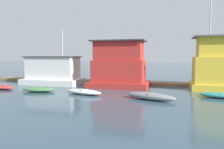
{
  "coord_description": "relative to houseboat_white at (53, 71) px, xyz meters",
  "views": [
    {
      "loc": [
        6.02,
        -22.69,
        3.3
      ],
      "look_at": [
        0.0,
        -1.0,
        1.4
      ],
      "focal_mm": 35.0,
      "sensor_mm": 36.0,
      "label": 1
    }
  ],
  "objects": [
    {
      "name": "houseboat_yellow",
      "position": [
        18.15,
        0.25,
        0.87
      ],
      "size": [
        5.62,
        3.98,
        9.51
      ],
      "color": "gold",
      "rests_on": "ground_plane"
    },
    {
      "name": "houseboat_white",
      "position": [
        0.0,
        0.0,
        0.0
      ],
      "size": [
        6.8,
        3.83,
        6.34
      ],
      "color": "white",
      "rests_on": "ground_plane"
    },
    {
      "name": "ground_plane",
      "position": [
        7.55,
        -0.17,
        -1.51
      ],
      "size": [
        200.0,
        200.0,
        0.0
      ],
      "primitive_type": "plane",
      "color": "#385160"
    },
    {
      "name": "mooring_post_far_left",
      "position": [
        15.81,
        1.49,
        -0.52
      ],
      "size": [
        0.26,
        0.26,
        1.97
      ],
      "primitive_type": "cylinder",
      "color": "#846B4C",
      "rests_on": "ground_plane"
    },
    {
      "name": "dinghy_white",
      "position": [
        6.21,
        -5.49,
        -1.29
      ],
      "size": [
        3.74,
        2.1,
        0.44
      ],
      "color": "white",
      "rests_on": "ground_plane"
    },
    {
      "name": "dinghy_grey",
      "position": [
        12.01,
        -6.4,
        -1.23
      ],
      "size": [
        4.12,
        2.37,
        0.55
      ],
      "color": "gray",
      "rests_on": "ground_plane"
    },
    {
      "name": "houseboat_red",
      "position": [
        8.04,
        -0.27,
        0.72
      ],
      "size": [
        6.31,
        3.93,
        4.95
      ],
      "color": "red",
      "rests_on": "ground_plane"
    },
    {
      "name": "mooring_post_far_right",
      "position": [
        -2.92,
        1.49,
        -0.45
      ],
      "size": [
        0.23,
        0.23,
        2.11
      ],
      "primitive_type": "cylinder",
      "color": "#846B4C",
      "rests_on": "ground_plane"
    },
    {
      "name": "mooring_post_near_left",
      "position": [
        -4.52,
        1.49,
        -0.82
      ],
      "size": [
        0.28,
        0.28,
        1.37
      ],
      "primitive_type": "cylinder",
      "color": "brown",
      "rests_on": "ground_plane"
    },
    {
      "name": "dinghy_teal",
      "position": [
        17.29,
        -4.22,
        -1.29
      ],
      "size": [
        3.35,
        1.81,
        0.44
      ],
      "color": "teal",
      "rests_on": "ground_plane"
    },
    {
      "name": "dock_walkway",
      "position": [
        7.55,
        2.82,
        -1.36
      ],
      "size": [
        33.8,
        2.15,
        0.3
      ],
      "primitive_type": "cube",
      "color": "#846B4C",
      "rests_on": "ground_plane"
    },
    {
      "name": "dinghy_red",
      "position": [
        -3.06,
        -4.93,
        -1.3
      ],
      "size": [
        3.6,
        1.9,
        0.41
      ],
      "color": "red",
      "rests_on": "ground_plane"
    },
    {
      "name": "dinghy_green",
      "position": [
        1.64,
        -5.34,
        -1.28
      ],
      "size": [
        3.29,
        1.86,
        0.46
      ],
      "color": "#47844C",
      "rests_on": "ground_plane"
    }
  ]
}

